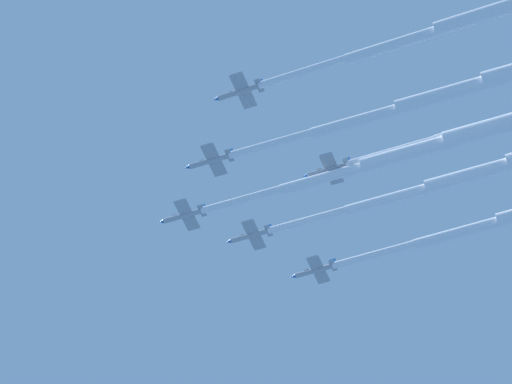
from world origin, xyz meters
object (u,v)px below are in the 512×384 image
jet_lead (413,151)px  jet_starboard_inner (476,173)px  jet_port_inner (450,92)px  jet_port_mid (492,11)px

jet_lead → jet_starboard_inner: 15.59m
jet_port_inner → jet_port_mid: bearing=156.1°
jet_port_mid → jet_starboard_inner: bearing=-48.4°
jet_starboard_inner → jet_port_mid: bearing=131.6°
jet_port_inner → jet_port_mid: 17.24m
jet_lead → jet_port_mid: (-29.51, 13.06, 2.49)m
jet_lead → jet_starboard_inner: bearing=-108.9°
jet_lead → jet_port_mid: bearing=156.1°
jet_starboard_inner → jet_port_inner: bearing=113.4°
jet_lead → jet_port_inner: (-13.98, 6.18, -0.44)m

